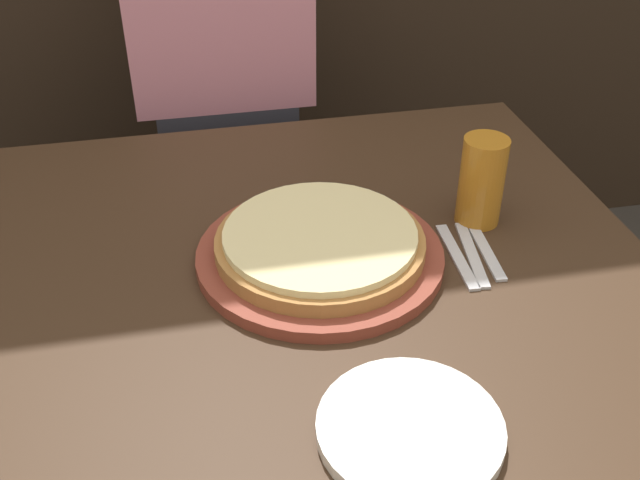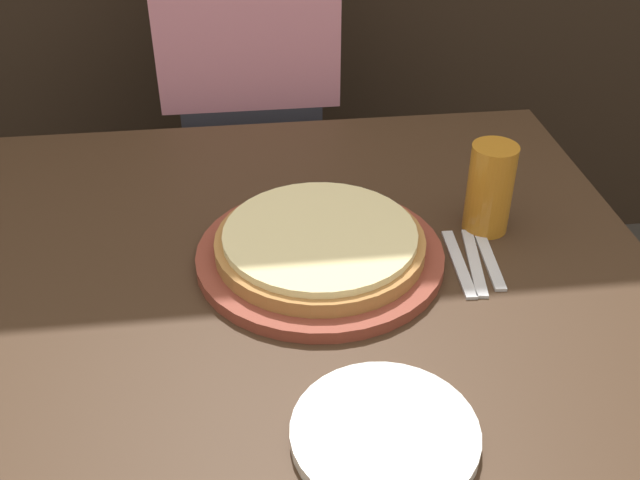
{
  "view_description": "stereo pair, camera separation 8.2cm",
  "coord_description": "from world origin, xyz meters",
  "px_view_note": "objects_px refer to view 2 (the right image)",
  "views": [
    {
      "loc": [
        -0.12,
        -0.9,
        1.41
      ],
      "look_at": [
        0.08,
        0.03,
        0.75
      ],
      "focal_mm": 42.0,
      "sensor_mm": 36.0,
      "label": 1
    },
    {
      "loc": [
        -0.04,
        -0.92,
        1.41
      ],
      "look_at": [
        0.08,
        0.03,
        0.75
      ],
      "focal_mm": 42.0,
      "sensor_mm": 36.0,
      "label": 2
    }
  ],
  "objects_px": {
    "dinner_plate": "(385,434)",
    "diner_person": "(252,118)",
    "fork": "(459,263)",
    "dinner_knife": "(474,262)",
    "beer_glass": "(490,185)",
    "pizza_on_board": "(320,248)",
    "spoon": "(490,261)"
  },
  "relations": [
    {
      "from": "dinner_knife",
      "to": "diner_person",
      "type": "bearing_deg",
      "value": 112.9
    },
    {
      "from": "spoon",
      "to": "pizza_on_board",
      "type": "bearing_deg",
      "value": 172.35
    },
    {
      "from": "beer_glass",
      "to": "fork",
      "type": "distance_m",
      "value": 0.14
    },
    {
      "from": "dinner_knife",
      "to": "beer_glass",
      "type": "bearing_deg",
      "value": 64.6
    },
    {
      "from": "beer_glass",
      "to": "dinner_knife",
      "type": "distance_m",
      "value": 0.13
    },
    {
      "from": "beer_glass",
      "to": "spoon",
      "type": "relative_size",
      "value": 1.02
    },
    {
      "from": "beer_glass",
      "to": "dinner_knife",
      "type": "xyz_separation_m",
      "value": [
        -0.05,
        -0.1,
        -0.08
      ]
    },
    {
      "from": "fork",
      "to": "diner_person",
      "type": "relative_size",
      "value": 0.14
    },
    {
      "from": "dinner_plate",
      "to": "diner_person",
      "type": "xyz_separation_m",
      "value": [
        -0.11,
        1.07,
        -0.09
      ]
    },
    {
      "from": "pizza_on_board",
      "to": "diner_person",
      "type": "distance_m",
      "value": 0.73
    },
    {
      "from": "fork",
      "to": "spoon",
      "type": "xyz_separation_m",
      "value": [
        0.05,
        0.0,
        -0.0
      ]
    },
    {
      "from": "pizza_on_board",
      "to": "beer_glass",
      "type": "relative_size",
      "value": 2.53
    },
    {
      "from": "beer_glass",
      "to": "diner_person",
      "type": "xyz_separation_m",
      "value": [
        -0.36,
        0.65,
        -0.17
      ]
    },
    {
      "from": "dinner_plate",
      "to": "fork",
      "type": "height_order",
      "value": "dinner_plate"
    },
    {
      "from": "pizza_on_board",
      "to": "beer_glass",
      "type": "bearing_deg",
      "value": 12.05
    },
    {
      "from": "pizza_on_board",
      "to": "dinner_plate",
      "type": "relative_size",
      "value": 1.73
    },
    {
      "from": "dinner_plate",
      "to": "diner_person",
      "type": "distance_m",
      "value": 1.08
    },
    {
      "from": "pizza_on_board",
      "to": "beer_glass",
      "type": "xyz_separation_m",
      "value": [
        0.28,
        0.06,
        0.06
      ]
    },
    {
      "from": "fork",
      "to": "dinner_knife",
      "type": "height_order",
      "value": "same"
    },
    {
      "from": "pizza_on_board",
      "to": "dinner_knife",
      "type": "xyz_separation_m",
      "value": [
        0.24,
        -0.04,
        -0.02
      ]
    },
    {
      "from": "dinner_knife",
      "to": "diner_person",
      "type": "height_order",
      "value": "diner_person"
    },
    {
      "from": "pizza_on_board",
      "to": "dinner_plate",
      "type": "height_order",
      "value": "pizza_on_board"
    },
    {
      "from": "spoon",
      "to": "dinner_plate",
      "type": "bearing_deg",
      "value": -125.29
    },
    {
      "from": "spoon",
      "to": "diner_person",
      "type": "distance_m",
      "value": 0.83
    },
    {
      "from": "spoon",
      "to": "beer_glass",
      "type": "bearing_deg",
      "value": 77.88
    },
    {
      "from": "diner_person",
      "to": "spoon",
      "type": "bearing_deg",
      "value": -65.49
    },
    {
      "from": "diner_person",
      "to": "pizza_on_board",
      "type": "bearing_deg",
      "value": -83.81
    },
    {
      "from": "pizza_on_board",
      "to": "dinner_plate",
      "type": "bearing_deg",
      "value": -84.89
    },
    {
      "from": "fork",
      "to": "spoon",
      "type": "height_order",
      "value": "same"
    },
    {
      "from": "spoon",
      "to": "diner_person",
      "type": "height_order",
      "value": "diner_person"
    },
    {
      "from": "fork",
      "to": "diner_person",
      "type": "height_order",
      "value": "diner_person"
    },
    {
      "from": "fork",
      "to": "dinner_knife",
      "type": "xyz_separation_m",
      "value": [
        0.03,
        0.0,
        0.0
      ]
    }
  ]
}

